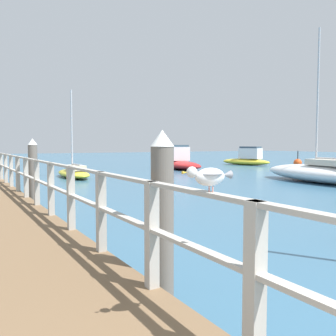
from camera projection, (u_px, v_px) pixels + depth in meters
name	position (u px, v px, depth m)	size (l,w,h in m)	color
pier_railing	(37.00, 177.00, 9.23)	(0.12, 18.69, 1.15)	#B2ADA3
dock_piling_near	(162.00, 218.00, 4.48)	(0.29, 0.29, 2.17)	#6B6056
dock_piling_far	(33.00, 173.00, 11.64)	(0.29, 0.29, 2.17)	#6B6056
seagull_foreground	(209.00, 176.00, 2.99)	(0.48, 0.18, 0.21)	white
boat_0	(178.00, 161.00, 29.58)	(3.25, 7.24, 1.91)	red
boat_1	(74.00, 172.00, 21.76)	(1.55, 4.61, 5.19)	gold
boat_2	(322.00, 173.00, 18.98)	(3.47, 7.79, 7.97)	white
boat_3	(247.00, 159.00, 34.62)	(3.01, 5.21, 1.75)	gold
channel_buoy	(298.00, 163.00, 31.87)	(0.70, 0.70, 1.40)	#E54C19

